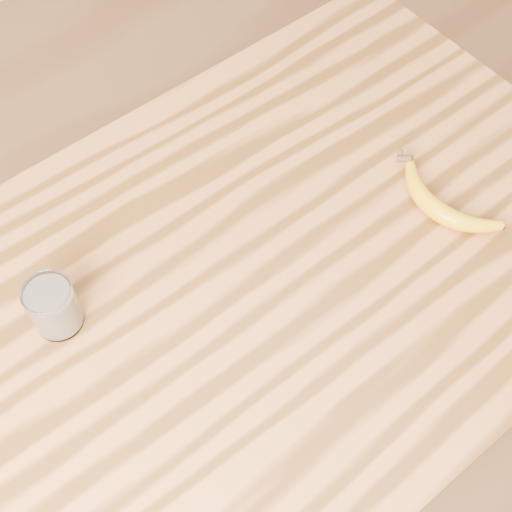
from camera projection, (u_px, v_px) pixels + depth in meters
room at (267, 38)px, 0.71m from camera, size 4.04×4.04×2.70m
table at (263, 309)px, 1.20m from camera, size 1.20×0.80×0.90m
smoothie_glass at (53, 307)px, 1.01m from camera, size 0.07×0.07×0.09m
banana at (437, 211)px, 1.13m from camera, size 0.13×0.27×0.03m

